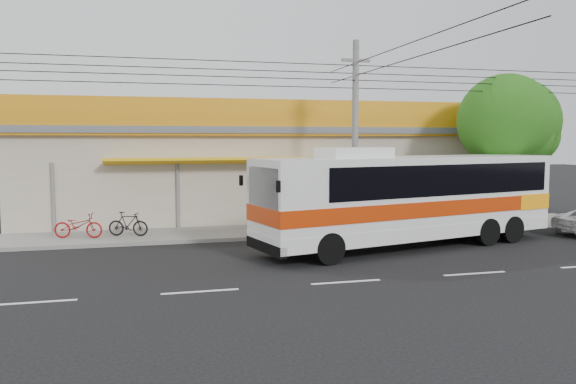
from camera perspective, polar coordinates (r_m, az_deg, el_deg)
The scene contains 10 objects.
ground at distance 18.07m, azimuth 3.17°, elevation -7.21°, with size 120.00×120.00×0.00m, color black.
sidewalk at distance 23.75m, azimuth -1.16°, elevation -3.99°, with size 30.00×3.20×0.15m, color gray.
lane_markings at distance 15.77m, azimuth 5.91°, elevation -9.10°, with size 50.00×0.12×0.01m, color silver, non-canonical shape.
storefront_building at distance 28.90m, azimuth -3.66°, elevation 2.11°, with size 22.60×9.20×5.70m.
coach_bus at distance 20.99m, azimuth 12.70°, elevation -0.16°, with size 12.15×5.24×3.66m.
motorbike_red at distance 23.05m, azimuth -20.54°, elevation -3.21°, with size 0.64×1.84×0.97m, color maroon.
motorbike_dark at distance 22.90m, azimuth -15.93°, elevation -3.14°, with size 0.45×1.60×0.96m, color black.
utility_pole at distance 22.67m, azimuth 6.89°, elevation 11.67°, with size 34.00×14.00×7.81m.
tree_near at distance 26.51m, azimuth 21.49°, elevation 6.42°, with size 4.10×4.10×6.79m.
tree_far at distance 28.92m, azimuth 22.37°, elevation 6.29°, with size 4.11×4.11×6.81m.
Camera 1 is at (-5.28, -16.83, 3.92)m, focal length 35.00 mm.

